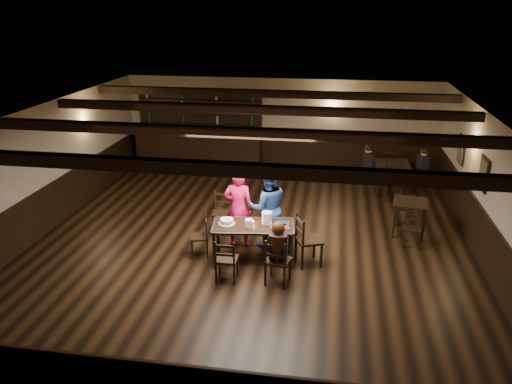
# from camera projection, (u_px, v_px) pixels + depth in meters

# --- Properties ---
(ground) EXTENTS (10.00, 10.00, 0.00)m
(ground) POSITION_uv_depth(u_px,v_px,m) (251.00, 243.00, 10.35)
(ground) COLOR black
(ground) RESTS_ON ground
(room_shell) EXTENTS (9.02, 10.02, 2.71)m
(room_shell) POSITION_uv_depth(u_px,v_px,m) (251.00, 163.00, 9.77)
(room_shell) COLOR beige
(room_shell) RESTS_ON ground
(dining_table) EXTENTS (1.63, 0.96, 0.75)m
(dining_table) POSITION_uv_depth(u_px,v_px,m) (253.00, 229.00, 9.44)
(dining_table) COLOR black
(dining_table) RESTS_ON ground
(chair_near_left) EXTENTS (0.39, 0.37, 0.82)m
(chair_near_left) POSITION_uv_depth(u_px,v_px,m) (226.00, 257.00, 8.77)
(chair_near_left) COLOR black
(chair_near_left) RESTS_ON ground
(chair_near_right) EXTENTS (0.48, 0.46, 0.87)m
(chair_near_right) POSITION_uv_depth(u_px,v_px,m) (277.00, 259.00, 8.65)
(chair_near_right) COLOR black
(chair_near_right) RESTS_ON ground
(chair_end_left) EXTENTS (0.44, 0.45, 0.79)m
(chair_end_left) POSITION_uv_depth(u_px,v_px,m) (203.00, 233.00, 9.74)
(chair_end_left) COLOR black
(chair_end_left) RESTS_ON ground
(chair_end_right) EXTENTS (0.59, 0.60, 0.99)m
(chair_end_right) POSITION_uv_depth(u_px,v_px,m) (305.00, 236.00, 9.33)
(chair_end_right) COLOR black
(chair_end_right) RESTS_ON ground
(chair_far_pushed) EXTENTS (0.45, 0.44, 0.91)m
(chair_far_pushed) POSITION_uv_depth(u_px,v_px,m) (223.00, 208.00, 10.73)
(chair_far_pushed) COLOR black
(chair_far_pushed) RESTS_ON ground
(woman_pink) EXTENTS (0.60, 0.40, 1.64)m
(woman_pink) POSITION_uv_depth(u_px,v_px,m) (238.00, 208.00, 10.00)
(woman_pink) COLOR #FF1477
(woman_pink) RESTS_ON ground
(man_blue) EXTENTS (0.96, 0.84, 1.67)m
(man_blue) POSITION_uv_depth(u_px,v_px,m) (268.00, 207.00, 10.00)
(man_blue) COLOR navy
(man_blue) RESTS_ON ground
(seated_person) EXTENTS (0.31, 0.47, 0.76)m
(seated_person) POSITION_uv_depth(u_px,v_px,m) (278.00, 243.00, 8.60)
(seated_person) COLOR black
(seated_person) RESTS_ON ground
(cake) EXTENTS (0.32, 0.32, 0.10)m
(cake) POSITION_uv_depth(u_px,v_px,m) (227.00, 222.00, 9.44)
(cake) COLOR white
(cake) RESTS_ON dining_table
(plate_stack_a) EXTENTS (0.15, 0.15, 0.15)m
(plate_stack_a) POSITION_uv_depth(u_px,v_px,m) (249.00, 223.00, 9.31)
(plate_stack_a) COLOR white
(plate_stack_a) RESTS_ON dining_table
(plate_stack_b) EXTENTS (0.19, 0.19, 0.23)m
(plate_stack_b) POSITION_uv_depth(u_px,v_px,m) (267.00, 218.00, 9.44)
(plate_stack_b) COLOR white
(plate_stack_b) RESTS_ON dining_table
(tea_light) EXTENTS (0.05, 0.05, 0.06)m
(tea_light) POSITION_uv_depth(u_px,v_px,m) (253.00, 222.00, 9.47)
(tea_light) COLOR #A5A8AD
(tea_light) RESTS_ON dining_table
(salt_shaker) EXTENTS (0.04, 0.04, 0.10)m
(salt_shaker) POSITION_uv_depth(u_px,v_px,m) (271.00, 225.00, 9.28)
(salt_shaker) COLOR silver
(salt_shaker) RESTS_ON dining_table
(pepper_shaker) EXTENTS (0.03, 0.03, 0.08)m
(pepper_shaker) POSITION_uv_depth(u_px,v_px,m) (273.00, 225.00, 9.30)
(pepper_shaker) COLOR #A5A8AD
(pepper_shaker) RESTS_ON dining_table
(drink_glass) EXTENTS (0.06, 0.06, 0.10)m
(drink_glass) POSITION_uv_depth(u_px,v_px,m) (267.00, 221.00, 9.45)
(drink_glass) COLOR silver
(drink_glass) RESTS_ON dining_table
(menu_red) EXTENTS (0.42, 0.40, 0.00)m
(menu_red) POSITION_uv_depth(u_px,v_px,m) (280.00, 227.00, 9.30)
(menu_red) COLOR maroon
(menu_red) RESTS_ON dining_table
(menu_blue) EXTENTS (0.31, 0.24, 0.00)m
(menu_blue) POSITION_uv_depth(u_px,v_px,m) (282.00, 223.00, 9.48)
(menu_blue) COLOR #0F204E
(menu_blue) RESTS_ON dining_table
(bar_counter) EXTENTS (3.89, 0.70, 2.20)m
(bar_counter) POSITION_uv_depth(u_px,v_px,m) (200.00, 145.00, 14.80)
(bar_counter) COLOR black
(bar_counter) RESTS_ON ground
(back_table_a) EXTENTS (0.80, 0.80, 0.75)m
(back_table_a) POSITION_uv_depth(u_px,v_px,m) (410.00, 206.00, 10.57)
(back_table_a) COLOR black
(back_table_a) RESTS_ON ground
(back_table_b) EXTENTS (0.91, 0.91, 0.75)m
(back_table_b) POSITION_uv_depth(u_px,v_px,m) (392.00, 166.00, 13.11)
(back_table_b) COLOR black
(back_table_b) RESTS_ON ground
(bg_patron_left) EXTENTS (0.23, 0.36, 0.72)m
(bg_patron_left) POSITION_uv_depth(u_px,v_px,m) (368.00, 158.00, 13.20)
(bg_patron_left) COLOR black
(bg_patron_left) RESTS_ON ground
(bg_patron_right) EXTENTS (0.28, 0.38, 0.71)m
(bg_patron_right) POSITION_uv_depth(u_px,v_px,m) (423.00, 161.00, 12.98)
(bg_patron_right) COLOR black
(bg_patron_right) RESTS_ON ground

